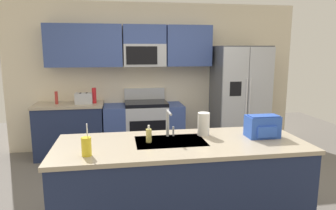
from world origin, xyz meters
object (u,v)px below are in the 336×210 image
at_px(bottle_red, 94,95).
at_px(paper_towel_roll, 204,124).
at_px(soap_dispenser, 149,135).
at_px(pepper_mill, 56,98).
at_px(drink_cup_yellow, 86,146).
at_px(backpack, 263,126).
at_px(range_oven, 144,127).
at_px(toaster, 84,98).
at_px(sink_faucet, 169,121).
at_px(refrigerator, 239,98).

distance_m(bottle_red, paper_towel_roll, 2.53).
relative_size(soap_dispenser, paper_towel_roll, 0.71).
bearing_deg(pepper_mill, drink_cup_yellow, -74.45).
height_order(bottle_red, soap_dispenser, bottle_red).
relative_size(soap_dispenser, backpack, 0.53).
height_order(soap_dispenser, paper_towel_roll, paper_towel_roll).
relative_size(range_oven, paper_towel_roll, 5.67).
bearing_deg(range_oven, paper_towel_roll, -78.64).
distance_m(toaster, sink_faucet, 2.40).
relative_size(bottle_red, soap_dispenser, 1.51).
height_order(bottle_red, backpack, bottle_red).
relative_size(sink_faucet, paper_towel_roll, 1.17).
xyz_separation_m(toaster, paper_towel_roll, (1.44, -2.14, 0.03)).
height_order(range_oven, sink_faucet, sink_faucet).
bearing_deg(backpack, bottle_red, 128.16).
distance_m(toaster, backpack, 3.06).
distance_m(soap_dispenser, backpack, 1.17).
bearing_deg(backpack, sink_faucet, 170.60).
bearing_deg(bottle_red, refrigerator, -1.53).
distance_m(toaster, drink_cup_yellow, 2.60).
xyz_separation_m(sink_faucet, soap_dispenser, (-0.22, -0.14, -0.10)).
distance_m(range_oven, refrigerator, 1.78).
height_order(range_oven, drink_cup_yellow, drink_cup_yellow).
height_order(refrigerator, sink_faucet, refrigerator).
bearing_deg(paper_towel_roll, refrigerator, 59.07).
bearing_deg(range_oven, soap_dispenser, -93.62).
distance_m(soap_dispenser, paper_towel_roll, 0.61).
xyz_separation_m(sink_faucet, paper_towel_roll, (0.37, 0.01, -0.05)).
xyz_separation_m(refrigerator, soap_dispenser, (-1.86, -2.27, 0.04)).
bearing_deg(toaster, soap_dispenser, -69.67).
distance_m(refrigerator, soap_dispenser, 2.93).
relative_size(refrigerator, sink_faucet, 6.56).
bearing_deg(range_oven, pepper_mill, -179.90).
height_order(toaster, backpack, backpack).
xyz_separation_m(refrigerator, pepper_mill, (-3.15, 0.07, 0.08)).
distance_m(sink_faucet, backpack, 0.96).
xyz_separation_m(drink_cup_yellow, backpack, (1.72, 0.28, 0.04)).
distance_m(range_oven, drink_cup_yellow, 2.78).
distance_m(bottle_red, sink_faucet, 2.37).
bearing_deg(backpack, pepper_mill, 136.22).
xyz_separation_m(pepper_mill, drink_cup_yellow, (0.73, -2.64, -0.02)).
height_order(range_oven, backpack, backpack).
relative_size(pepper_mill, backpack, 0.66).
bearing_deg(backpack, paper_towel_roll, 164.31).
relative_size(range_oven, bottle_red, 5.29).
bearing_deg(range_oven, toaster, -176.98).
relative_size(bottle_red, backpack, 0.80).
bearing_deg(toaster, range_oven, 3.02).
distance_m(range_oven, paper_towel_roll, 2.31).
relative_size(refrigerator, bottle_red, 7.19).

